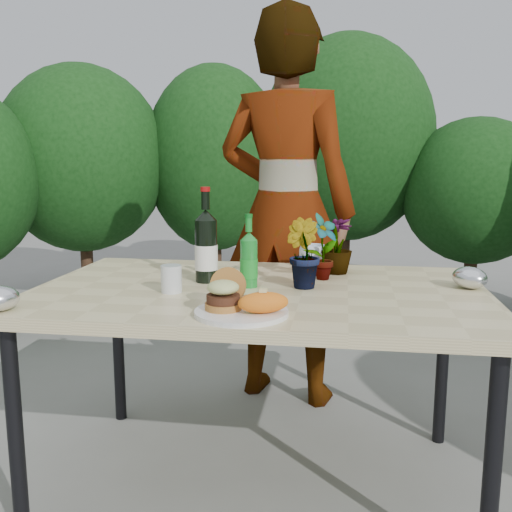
# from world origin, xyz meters

# --- Properties ---
(ground) EXTENTS (80.00, 80.00, 0.00)m
(ground) POSITION_xyz_m (0.00, 0.00, 0.00)
(ground) COLOR slate
(ground) RESTS_ON ground
(patio_table) EXTENTS (1.60, 1.00, 0.75)m
(patio_table) POSITION_xyz_m (0.00, 0.00, 0.69)
(patio_table) COLOR #D2C18C
(patio_table) RESTS_ON ground
(shrub_hedge) EXTENTS (6.96, 5.22, 2.22)m
(shrub_hedge) POSITION_xyz_m (0.15, 1.52, 1.15)
(shrub_hedge) COLOR #382316
(shrub_hedge) RESTS_ON ground
(dinner_plate) EXTENTS (0.28, 0.28, 0.01)m
(dinner_plate) POSITION_xyz_m (-0.00, -0.36, 0.76)
(dinner_plate) COLOR white
(dinner_plate) RESTS_ON patio_table
(burger_stack) EXTENTS (0.11, 0.16, 0.11)m
(burger_stack) POSITION_xyz_m (-0.06, -0.34, 0.81)
(burger_stack) COLOR #B7722D
(burger_stack) RESTS_ON dinner_plate
(sweet_potato) EXTENTS (0.17, 0.12, 0.06)m
(sweet_potato) POSITION_xyz_m (0.07, -0.38, 0.80)
(sweet_potato) COLOR orange
(sweet_potato) RESTS_ON dinner_plate
(grilled_veg) EXTENTS (0.08, 0.05, 0.03)m
(grilled_veg) POSITION_xyz_m (0.02, -0.26, 0.78)
(grilled_veg) COLOR olive
(grilled_veg) RESTS_ON dinner_plate
(wine_bottle) EXTENTS (0.09, 0.09, 0.35)m
(wine_bottle) POSITION_xyz_m (-0.21, 0.07, 0.88)
(wine_bottle) COLOR black
(wine_bottle) RESTS_ON patio_table
(sparkling_water) EXTENTS (0.06, 0.06, 0.26)m
(sparkling_water) POSITION_xyz_m (-0.04, 0.01, 0.85)
(sparkling_water) COLOR #167E26
(sparkling_water) RESTS_ON patio_table
(plastic_cup) EXTENTS (0.07, 0.07, 0.09)m
(plastic_cup) POSITION_xyz_m (-0.29, -0.11, 0.80)
(plastic_cup) COLOR silver
(plastic_cup) RESTS_ON patio_table
(seedling_left) EXTENTS (0.16, 0.16, 0.25)m
(seedling_left) POSITION_xyz_m (0.22, 0.18, 0.88)
(seedling_left) COLOR #1D541C
(seedling_left) RESTS_ON patio_table
(seedling_mid) EXTENTS (0.17, 0.17, 0.25)m
(seedling_mid) POSITION_xyz_m (0.15, 0.04, 0.87)
(seedling_mid) COLOR #265C1F
(seedling_mid) RESTS_ON patio_table
(seedling_right) EXTENTS (0.16, 0.16, 0.23)m
(seedling_right) POSITION_xyz_m (0.27, 0.31, 0.86)
(seedling_right) COLOR #205B1F
(seedling_right) RESTS_ON patio_table
(blue_bowl) EXTENTS (0.14, 0.14, 0.09)m
(blue_bowl) POSITION_xyz_m (0.17, 0.44, 0.80)
(blue_bowl) COLOR white
(blue_bowl) RESTS_ON patio_table
(foil_packet_right) EXTENTS (0.16, 0.17, 0.08)m
(foil_packet_right) POSITION_xyz_m (0.74, 0.11, 0.79)
(foil_packet_right) COLOR silver
(foil_packet_right) RESTS_ON patio_table
(person) EXTENTS (0.78, 0.60, 1.90)m
(person) POSITION_xyz_m (0.01, 0.81, 0.95)
(person) COLOR #8D6146
(person) RESTS_ON ground
(terracotta_pot) EXTENTS (0.17, 0.17, 0.14)m
(terracotta_pot) POSITION_xyz_m (-1.61, 1.78, 0.07)
(terracotta_pot) COLOR #B6632F
(terracotta_pot) RESTS_ON ground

